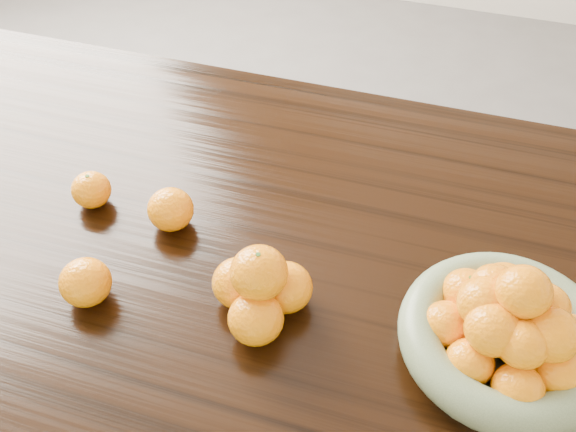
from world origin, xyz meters
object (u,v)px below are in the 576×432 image
(dining_table, at_px, (271,266))
(fruit_bowl, at_px, (508,331))
(orange_pyramid, at_px, (260,290))
(loose_orange_0, at_px, (91,190))

(dining_table, distance_m, fruit_bowl, 0.47)
(fruit_bowl, distance_m, orange_pyramid, 0.38)
(dining_table, xyz_separation_m, orange_pyramid, (0.04, -0.17, 0.15))
(dining_table, height_order, orange_pyramid, orange_pyramid)
(orange_pyramid, bearing_deg, dining_table, 103.62)
(fruit_bowl, relative_size, loose_orange_0, 4.38)
(fruit_bowl, distance_m, loose_orange_0, 0.78)
(orange_pyramid, relative_size, loose_orange_0, 2.20)
(loose_orange_0, bearing_deg, dining_table, 3.50)
(orange_pyramid, distance_m, loose_orange_0, 0.42)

